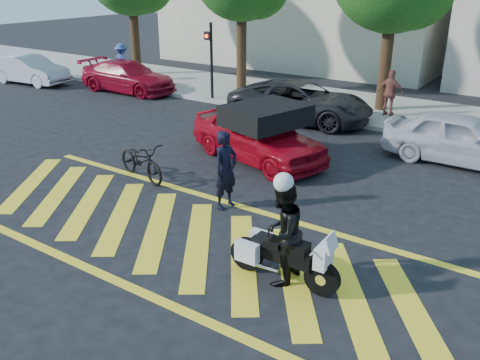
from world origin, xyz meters
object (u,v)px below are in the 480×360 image
Objects in this scene: officer_moto at (282,233)px; red_convertible at (258,135)px; officer_bike at (226,170)px; parked_mid_right at (461,139)px; parked_left at (128,77)px; police_motorcycle at (282,256)px; parked_mid_left at (301,102)px; bicycle at (141,161)px; parked_far_left at (30,70)px.

red_convertible is at bearing -145.46° from officer_moto.
parked_mid_right is at bearing -24.15° from officer_bike.
red_convertible is 5.72m from parked_mid_right.
parked_left is 14.65m from parked_mid_right.
police_motorcycle is (2.57, -1.94, -0.41)m from officer_bike.
parked_left is at bearing 62.80° from officer_bike.
parked_mid_left reaches higher than police_motorcycle.
police_motorcycle is 0.41× the size of parked_mid_left.
officer_moto is at bearing -128.25° from red_convertible.
officer_moto is (-0.01, 0.00, 0.44)m from police_motorcycle.
bicycle is at bearing 94.07° from officer_bike.
officer_moto is at bearing -127.69° from parked_left.
bicycle is at bearing -135.13° from parked_left.
red_convertible reaches higher than parked_far_left.
officer_moto is at bearing -119.37° from parked_far_left.
police_motorcycle is at bearing -127.67° from parked_left.
parked_left is 8.76m from parked_mid_left.
officer_bike is 0.41× the size of red_convertible.
parked_mid_left is (8.76, 0.00, 0.04)m from parked_left.
parked_left is (-13.36, 9.44, -0.26)m from officer_moto.
parked_left is (5.20, 1.40, 0.01)m from parked_far_left.
parked_mid_left is (13.96, 1.40, 0.05)m from parked_far_left.
officer_bike reaches higher than parked_far_left.
parked_mid_left is at bearing 22.79° from officer_bike.
parked_mid_right is at bearing -109.65° from parked_mid_left.
bicycle is at bearing 165.07° from red_convertible.
parked_left is at bearing -80.87° from parked_far_left.
officer_moto is at bearing -119.50° from officer_bike.
officer_moto is 10.51m from parked_mid_left.
parked_left is (-7.95, 7.33, 0.18)m from bicycle.
parked_far_left is at bearing 155.22° from police_motorcycle.
red_convertible is at bearing -174.06° from parked_mid_left.
parked_left is at bearing 83.88° from parked_mid_left.
officer_moto is 0.43× the size of red_convertible.
officer_moto is at bearing -160.17° from parked_mid_left.
officer_moto is 0.46× the size of parked_far_left.
parked_far_left is 0.96× the size of parked_mid_right.
officer_moto is 0.40× the size of parked_left.
police_motorcycle is 0.45× the size of parked_left.
bicycle is 0.37× the size of parked_mid_left.
red_convertible reaches higher than parked_mid_right.
parked_mid_right is (4.88, 2.99, -0.03)m from red_convertible.
bicycle is 3.43m from red_convertible.
officer_bike is 7.78m from parked_mid_left.
bicycle is 14.43m from parked_far_left.
parked_left reaches higher than parked_far_left.
bicycle is 0.43× the size of red_convertible.
police_motorcycle is 8.14m from parked_mid_right.
officer_moto is 16.36m from parked_left.
parked_mid_right is (6.63, 5.93, 0.22)m from bicycle.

